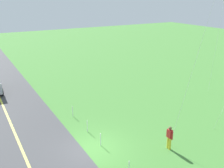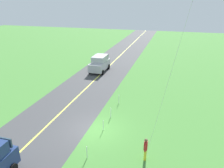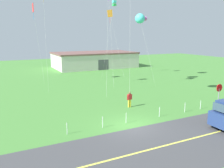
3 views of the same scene
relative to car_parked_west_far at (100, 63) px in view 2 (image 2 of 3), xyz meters
The scene contains 9 objects.
ground_plane 15.44m from the car_parked_west_far, 17.40° to the left, with size 120.00×120.00×0.10m, color #478438.
asphalt_road 14.74m from the car_parked_west_far, ahead, with size 120.00×7.00×0.00m, color #424244.
road_centre_stripe 14.74m from the car_parked_west_far, ahead, with size 120.00×0.16×0.00m, color #E5E04C.
car_parked_west_far is the anchor object (origin of this frame).
person_adult_near 19.33m from the car_parked_west_far, 27.76° to the left, with size 0.58×0.22×1.60m.
fence_post_0 10.94m from the car_parked_west_far, 29.04° to the left, with size 0.05×0.05×0.90m, color silver.
fence_post_1 13.53m from the car_parked_west_far, 23.10° to the left, with size 0.05×0.05×0.90m, color silver.
fence_post_2 15.53m from the car_parked_west_far, 19.98° to the left, with size 0.05×0.05×0.90m, color silver.
fence_post_3 18.81m from the car_parked_west_far, 16.39° to the left, with size 0.05×0.05×0.90m, color silver.
Camera 2 is at (14.29, 5.55, 9.89)m, focal length 35.40 mm.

